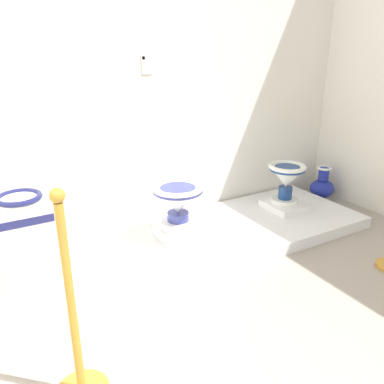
# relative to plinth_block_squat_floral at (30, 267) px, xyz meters

# --- Properties ---
(wall_back) EXTENTS (4.35, 0.06, 3.17)m
(wall_back) POSITION_rel_plinth_block_squat_floral_xyz_m (1.13, 0.56, 1.40)
(wall_back) COLOR white
(wall_back) RESTS_ON ground_plane
(display_platform) EXTENTS (3.45, 1.02, 0.10)m
(display_platform) POSITION_rel_plinth_block_squat_floral_xyz_m (1.13, 0.00, -0.13)
(display_platform) COLOR white
(display_platform) RESTS_ON ground_plane
(plinth_block_squat_floral) EXTENTS (0.33, 0.36, 0.17)m
(plinth_block_squat_floral) POSITION_rel_plinth_block_squat_floral_xyz_m (0.00, 0.00, 0.00)
(plinth_block_squat_floral) COLOR white
(plinth_block_squat_floral) RESTS_ON display_platform
(antique_toilet_squat_floral) EXTENTS (0.34, 0.33, 0.43)m
(antique_toilet_squat_floral) POSITION_rel_plinth_block_squat_floral_xyz_m (-0.00, 0.00, 0.31)
(antique_toilet_squat_floral) COLOR white
(antique_toilet_squat_floral) RESTS_ON plinth_block_squat_floral
(plinth_block_rightmost) EXTENTS (0.32, 0.32, 0.09)m
(plinth_block_rightmost) POSITION_rel_plinth_block_squat_floral_xyz_m (1.14, 0.04, -0.04)
(plinth_block_rightmost) COLOR white
(plinth_block_rightmost) RESTS_ON display_platform
(antique_toilet_rightmost) EXTENTS (0.41, 0.41, 0.36)m
(antique_toilet_rightmost) POSITION_rel_plinth_block_squat_floral_xyz_m (1.14, 0.04, 0.24)
(antique_toilet_rightmost) COLOR white
(antique_toilet_rightmost) RESTS_ON plinth_block_rightmost
(plinth_block_central_ornate) EXTENTS (0.32, 0.37, 0.06)m
(plinth_block_central_ornate) POSITION_rel_plinth_block_squat_floral_xyz_m (2.29, 0.05, -0.05)
(plinth_block_central_ornate) COLOR white
(plinth_block_central_ornate) RESTS_ON display_platform
(antique_toilet_central_ornate) EXTENTS (0.35, 0.35, 0.38)m
(antique_toilet_central_ornate) POSITION_rel_plinth_block_squat_floral_xyz_m (2.29, 0.05, 0.23)
(antique_toilet_central_ornate) COLOR white
(antique_toilet_central_ornate) RESTS_ON plinth_block_central_ornate
(info_placard_second) EXTENTS (0.10, 0.01, 0.15)m
(info_placard_second) POSITION_rel_plinth_block_squat_floral_xyz_m (1.14, 0.53, 1.25)
(info_placard_second) COLOR white
(decorative_vase_spare) EXTENTS (0.26, 0.26, 0.37)m
(decorative_vase_spare) POSITION_rel_plinth_block_squat_floral_xyz_m (3.00, 0.23, -0.04)
(decorative_vase_spare) COLOR white
(decorative_vase_spare) RESTS_ON ground_plane
(stanchion_post_near_left) EXTENTS (0.26, 0.26, 1.05)m
(stanchion_post_near_left) POSITION_rel_plinth_block_squat_floral_xyz_m (0.06, -1.01, 0.13)
(stanchion_post_near_left) COLOR gold
(stanchion_post_near_left) RESTS_ON ground_plane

